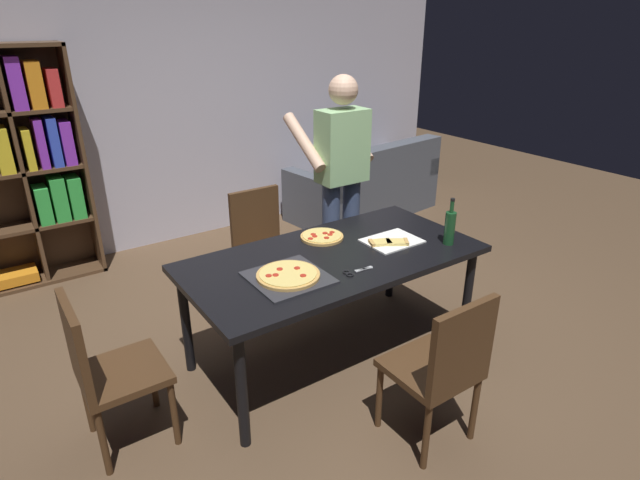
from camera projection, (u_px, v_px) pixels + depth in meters
ground_plane at (332, 354)px, 3.54m from camera, size 12.00×12.00×0.00m
back_wall at (176, 99)px, 4.95m from camera, size 6.40×0.10×2.80m
dining_table at (333, 265)px, 3.27m from camera, size 1.88×0.94×0.75m
chair_near_camera at (443, 364)px, 2.61m from camera, size 0.42×0.42×0.90m
chair_far_side at (262, 240)px, 4.06m from camera, size 0.42×0.42×0.90m
chair_left_end at (104, 366)px, 2.60m from camera, size 0.42×0.42×0.90m
couch at (366, 189)px, 5.91m from camera, size 1.79×1.05×0.85m
person_serving_pizza at (341, 174)px, 4.01m from camera, size 0.55×0.54×1.75m
pepperoni_pizza_on_tray at (288, 276)px, 2.95m from camera, size 0.43×0.43×0.04m
pizza_slices_on_towel at (391, 241)px, 3.41m from camera, size 0.37×0.28×0.03m
wine_bottle at (450, 227)px, 3.36m from camera, size 0.07×0.07×0.32m
kitchen_scissors at (354, 272)px, 3.02m from camera, size 0.20×0.09×0.01m
second_pizza_plain at (322, 236)px, 3.49m from camera, size 0.29×0.29×0.03m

